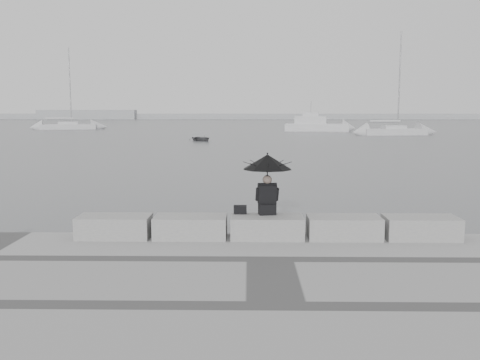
{
  "coord_description": "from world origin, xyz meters",
  "views": [
    {
      "loc": [
        -0.41,
        -12.05,
        3.38
      ],
      "look_at": [
        -0.65,
        3.0,
        1.34
      ],
      "focal_mm": 40.0,
      "sensor_mm": 36.0,
      "label": 1
    }
  ],
  "objects_px": {
    "motor_cruiser": "(317,125)",
    "sailboat_right": "(394,131)",
    "sailboat_left": "(68,126)",
    "dinghy": "(202,138)",
    "seated_person": "(267,170)"
  },
  "relations": [
    {
      "from": "sailboat_left",
      "to": "seated_person",
      "type": "bearing_deg",
      "value": -84.17
    },
    {
      "from": "motor_cruiser",
      "to": "sailboat_right",
      "type": "bearing_deg",
      "value": -42.38
    },
    {
      "from": "sailboat_left",
      "to": "dinghy",
      "type": "xyz_separation_m",
      "value": [
        24.1,
        -30.25,
        -0.26
      ]
    },
    {
      "from": "sailboat_left",
      "to": "dinghy",
      "type": "distance_m",
      "value": 38.67
    },
    {
      "from": "dinghy",
      "to": "sailboat_left",
      "type": "bearing_deg",
      "value": 90.03
    },
    {
      "from": "sailboat_right",
      "to": "sailboat_left",
      "type": "bearing_deg",
      "value": 151.74
    },
    {
      "from": "motor_cruiser",
      "to": "dinghy",
      "type": "bearing_deg",
      "value": -112.9
    },
    {
      "from": "motor_cruiser",
      "to": "dinghy",
      "type": "height_order",
      "value": "motor_cruiser"
    },
    {
      "from": "sailboat_left",
      "to": "sailboat_right",
      "type": "relative_size",
      "value": 1.0
    },
    {
      "from": "seated_person",
      "to": "dinghy",
      "type": "bearing_deg",
      "value": 89.6
    },
    {
      "from": "seated_person",
      "to": "motor_cruiser",
      "type": "distance_m",
      "value": 67.52
    },
    {
      "from": "seated_person",
      "to": "sailboat_left",
      "type": "distance_m",
      "value": 79.39
    },
    {
      "from": "sailboat_right",
      "to": "motor_cruiser",
      "type": "bearing_deg",
      "value": 120.14
    },
    {
      "from": "seated_person",
      "to": "sailboat_left",
      "type": "bearing_deg",
      "value": 104.39
    },
    {
      "from": "sailboat_left",
      "to": "sailboat_right",
      "type": "xyz_separation_m",
      "value": [
        47.33,
        -17.6,
        0.01
      ]
    }
  ]
}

